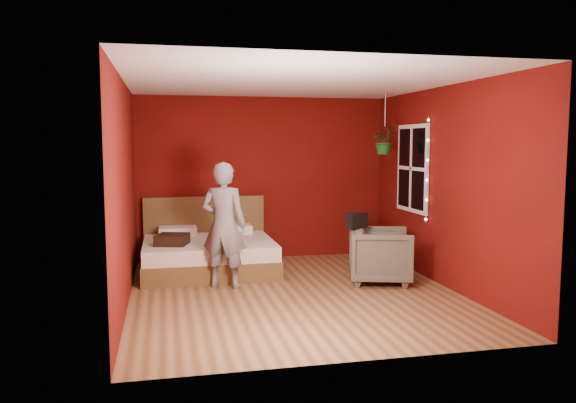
% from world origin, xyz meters
% --- Properties ---
extents(floor, '(4.50, 4.50, 0.00)m').
position_xyz_m(floor, '(0.00, 0.00, 0.00)').
color(floor, '#95643B').
rests_on(floor, ground).
extents(room_walls, '(4.04, 4.54, 2.62)m').
position_xyz_m(room_walls, '(0.00, 0.00, 1.68)').
color(room_walls, '#690D0B').
rests_on(room_walls, ground).
extents(window, '(0.05, 0.97, 1.27)m').
position_xyz_m(window, '(1.97, 0.90, 1.50)').
color(window, white).
rests_on(window, room_walls).
extents(fairy_lights, '(0.04, 0.04, 1.45)m').
position_xyz_m(fairy_lights, '(1.94, 0.38, 1.50)').
color(fairy_lights, silver).
rests_on(fairy_lights, room_walls).
extents(bed, '(1.87, 1.59, 1.03)m').
position_xyz_m(bed, '(-0.95, 1.49, 0.27)').
color(bed, brown).
rests_on(bed, ground).
extents(person, '(0.70, 0.60, 1.63)m').
position_xyz_m(person, '(-0.82, 0.50, 0.82)').
color(person, slate).
rests_on(person, ground).
extents(armchair, '(1.00, 0.98, 0.73)m').
position_xyz_m(armchair, '(1.26, 0.30, 0.37)').
color(armchair, '#595446').
rests_on(armchair, ground).
extents(handbag, '(0.31, 0.23, 0.20)m').
position_xyz_m(handbag, '(0.96, 0.43, 0.83)').
color(handbag, black).
rests_on(handbag, armchair).
extents(throw_pillow, '(0.51, 0.51, 0.14)m').
position_xyz_m(throw_pillow, '(-1.47, 1.15, 0.54)').
color(throw_pillow, black).
rests_on(throw_pillow, bed).
extents(hanging_plant, '(0.46, 0.43, 0.90)m').
position_xyz_m(hanging_plant, '(1.63, 1.15, 1.90)').
color(hanging_plant, silver).
rests_on(hanging_plant, room_walls).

